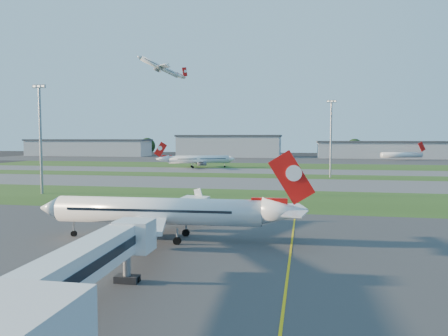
% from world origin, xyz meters
% --- Properties ---
extents(ground, '(700.00, 700.00, 0.00)m').
position_xyz_m(ground, '(0.00, 0.00, 0.00)').
color(ground, black).
rests_on(ground, ground).
extents(apron_near, '(300.00, 70.00, 0.01)m').
position_xyz_m(apron_near, '(0.00, 0.00, 0.01)').
color(apron_near, '#333335').
rests_on(apron_near, ground).
extents(grass_strip_a, '(300.00, 34.00, 0.01)m').
position_xyz_m(grass_strip_a, '(0.00, 52.00, 0.01)').
color(grass_strip_a, '#294517').
rests_on(grass_strip_a, ground).
extents(taxiway_a, '(300.00, 32.00, 0.01)m').
position_xyz_m(taxiway_a, '(0.00, 85.00, 0.01)').
color(taxiway_a, '#515154').
rests_on(taxiway_a, ground).
extents(grass_strip_b, '(300.00, 18.00, 0.01)m').
position_xyz_m(grass_strip_b, '(0.00, 110.00, 0.01)').
color(grass_strip_b, '#294517').
rests_on(grass_strip_b, ground).
extents(taxiway_b, '(300.00, 26.00, 0.01)m').
position_xyz_m(taxiway_b, '(0.00, 132.00, 0.01)').
color(taxiway_b, '#515154').
rests_on(taxiway_b, ground).
extents(grass_strip_c, '(300.00, 40.00, 0.01)m').
position_xyz_m(grass_strip_c, '(0.00, 165.00, 0.01)').
color(grass_strip_c, '#294517').
rests_on(grass_strip_c, ground).
extents(apron_far, '(400.00, 80.00, 0.01)m').
position_xyz_m(apron_far, '(0.00, 225.00, 0.01)').
color(apron_far, '#333335').
rests_on(apron_far, ground).
extents(yellow_line, '(0.25, 60.00, 0.02)m').
position_xyz_m(yellow_line, '(5.00, 0.00, 0.00)').
color(yellow_line, gold).
rests_on(yellow_line, ground).
extents(jet_bridge, '(4.20, 26.90, 6.20)m').
position_xyz_m(jet_bridge, '(-9.81, -15.24, 4.01)').
color(jet_bridge, silver).
rests_on(jet_bridge, ground).
extents(airliner_parked, '(33.88, 28.72, 10.57)m').
position_xyz_m(airliner_parked, '(-12.01, 12.40, 3.71)').
color(airliner_parked, white).
rests_on(airliner_parked, ground).
extents(airliner_taxiing, '(31.43, 26.68, 10.37)m').
position_xyz_m(airliner_taxiing, '(-39.81, 145.88, 3.64)').
color(airliner_taxiing, white).
rests_on(airliner_taxiing, ground).
extents(airliner_departing, '(26.23, 22.63, 9.29)m').
position_xyz_m(airliner_departing, '(-79.75, 212.55, 55.68)').
color(airliner_departing, white).
extents(mini_jet_near, '(27.13, 12.78, 9.48)m').
position_xyz_m(mini_jet_near, '(62.64, 228.54, 3.28)').
color(mini_jet_near, white).
rests_on(mini_jet_near, ground).
extents(light_mast_west, '(3.20, 0.70, 25.80)m').
position_xyz_m(light_mast_west, '(-55.00, 52.00, 14.81)').
color(light_mast_west, gray).
rests_on(light_mast_west, ground).
extents(light_mast_centre, '(3.20, 0.70, 25.80)m').
position_xyz_m(light_mast_centre, '(15.00, 108.00, 14.81)').
color(light_mast_centre, gray).
rests_on(light_mast_centre, ground).
extents(hangar_far_west, '(91.80, 23.00, 12.20)m').
position_xyz_m(hangar_far_west, '(-150.00, 255.00, 6.14)').
color(hangar_far_west, '#A5A7AD').
rests_on(hangar_far_west, ground).
extents(hangar_west, '(71.40, 23.00, 15.20)m').
position_xyz_m(hangar_west, '(-45.00, 255.00, 7.64)').
color(hangar_west, '#A5A7AD').
rests_on(hangar_west, ground).
extents(hangar_east, '(81.60, 23.00, 11.20)m').
position_xyz_m(hangar_east, '(55.00, 255.00, 5.64)').
color(hangar_east, '#A5A7AD').
rests_on(hangar_east, ground).
extents(tree_far_west, '(11.00, 11.00, 12.00)m').
position_xyz_m(tree_far_west, '(-190.00, 268.00, 6.49)').
color(tree_far_west, black).
rests_on(tree_far_west, ground).
extents(tree_west, '(12.10, 12.10, 13.20)m').
position_xyz_m(tree_west, '(-110.00, 270.00, 7.14)').
color(tree_west, black).
rests_on(tree_west, ground).
extents(tree_mid_west, '(9.90, 9.90, 10.80)m').
position_xyz_m(tree_mid_west, '(-20.00, 266.00, 5.84)').
color(tree_mid_west, black).
rests_on(tree_mid_west, ground).
extents(tree_mid_east, '(11.55, 11.55, 12.60)m').
position_xyz_m(tree_mid_east, '(40.00, 269.00, 6.81)').
color(tree_mid_east, black).
rests_on(tree_mid_east, ground).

